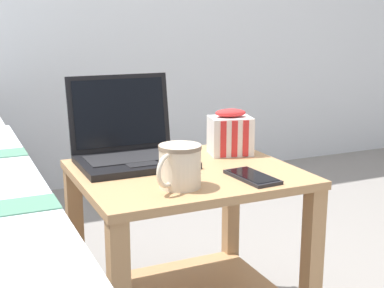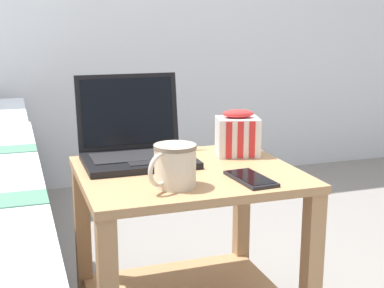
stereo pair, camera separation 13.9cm
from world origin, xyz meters
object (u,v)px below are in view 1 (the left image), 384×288
at_px(mug_front_left, 179,164).
at_px(laptop, 130,145).
at_px(cell_phone, 252,177).
at_px(snack_bag, 230,134).

bearing_deg(mug_front_left, laptop, 96.74).
distance_m(laptop, mug_front_left, 0.28).
bearing_deg(laptop, mug_front_left, -83.26).
xyz_separation_m(laptop, cell_phone, (0.23, -0.29, -0.04)).
height_order(snack_bag, cell_phone, snack_bag).
relative_size(laptop, snack_bag, 2.16).
bearing_deg(mug_front_left, snack_bag, 41.73).
bearing_deg(cell_phone, snack_bag, 73.99).
xyz_separation_m(snack_bag, cell_phone, (-0.07, -0.25, -0.06)).
distance_m(mug_front_left, cell_phone, 0.21).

